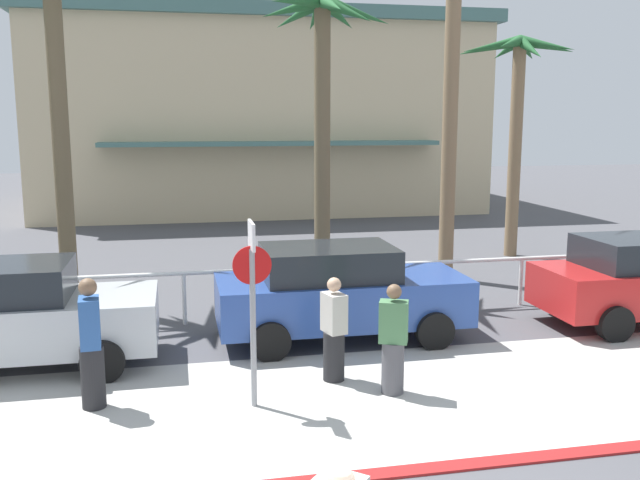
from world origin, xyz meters
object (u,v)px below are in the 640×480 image
(palm_tree_3, at_px, (53,37))
(palm_tree_6, at_px, (516,87))
(pedestrian_0, at_px, (334,334))
(pedestrian_2, at_px, (91,349))
(palm_tree_4, at_px, (322,68))
(car_silver_1, at_px, (8,315))
(pedestrian_1, at_px, (393,344))
(car_blue_2, at_px, (339,292))
(stop_sign_bike_lane, at_px, (252,287))

(palm_tree_3, relative_size, palm_tree_6, 1.15)
(pedestrian_0, height_order, pedestrian_2, pedestrian_2)
(palm_tree_4, bearing_deg, palm_tree_6, 26.05)
(palm_tree_6, xyz_separation_m, pedestrian_0, (-7.16, -8.56, -4.05))
(car_silver_1, xyz_separation_m, pedestrian_1, (5.56, -2.20, -0.13))
(pedestrian_2, bearing_deg, car_blue_2, 30.03)
(stop_sign_bike_lane, xyz_separation_m, car_blue_2, (1.82, 2.68, -0.81))
(palm_tree_4, xyz_separation_m, car_blue_2, (-0.45, -3.58, -4.12))
(pedestrian_1, bearing_deg, palm_tree_4, 87.37)
(palm_tree_6, height_order, pedestrian_0, palm_tree_6)
(palm_tree_3, relative_size, pedestrian_2, 3.90)
(palm_tree_4, bearing_deg, car_blue_2, -97.20)
(palm_tree_6, relative_size, pedestrian_0, 3.88)
(palm_tree_4, distance_m, car_blue_2, 5.48)
(stop_sign_bike_lane, distance_m, car_silver_1, 4.30)
(car_silver_1, height_order, pedestrian_0, car_silver_1)
(car_silver_1, distance_m, pedestrian_1, 5.98)
(palm_tree_4, distance_m, pedestrian_0, 7.06)
(stop_sign_bike_lane, bearing_deg, palm_tree_4, 70.06)
(palm_tree_6, relative_size, car_silver_1, 1.40)
(pedestrian_1, bearing_deg, palm_tree_6, 55.03)
(palm_tree_3, xyz_separation_m, palm_tree_6, (11.69, 2.98, -0.74))
(stop_sign_bike_lane, xyz_separation_m, pedestrian_1, (1.98, 0.05, -0.94))
(palm_tree_6, bearing_deg, pedestrian_1, -124.97)
(palm_tree_4, height_order, car_blue_2, palm_tree_4)
(car_silver_1, bearing_deg, pedestrian_1, -21.63)
(pedestrian_0, xyz_separation_m, pedestrian_2, (-3.41, -0.32, 0.12))
(pedestrian_1, bearing_deg, pedestrian_2, 175.21)
(palm_tree_6, xyz_separation_m, car_silver_1, (-12.01, -7.02, -3.91))
(palm_tree_3, bearing_deg, pedestrian_0, -50.92)
(stop_sign_bike_lane, distance_m, pedestrian_2, 2.32)
(palm_tree_3, height_order, car_silver_1, palm_tree_3)
(pedestrian_1, bearing_deg, stop_sign_bike_lane, -178.59)
(car_silver_1, bearing_deg, stop_sign_bike_lane, -32.24)
(pedestrian_1, relative_size, pedestrian_2, 0.89)
(pedestrian_0, bearing_deg, palm_tree_6, 50.10)
(pedestrian_2, bearing_deg, palm_tree_4, 53.08)
(palm_tree_4, xyz_separation_m, pedestrian_1, (-0.28, -6.21, -4.25))
(palm_tree_6, relative_size, pedestrian_2, 3.40)
(car_silver_1, bearing_deg, palm_tree_3, 85.54)
(stop_sign_bike_lane, height_order, pedestrian_2, stop_sign_bike_lane)
(car_blue_2, height_order, pedestrian_0, car_blue_2)
(palm_tree_3, xyz_separation_m, car_blue_2, (5.07, -3.61, -4.64))
(palm_tree_4, relative_size, pedestrian_0, 4.12)
(palm_tree_3, height_order, pedestrian_2, palm_tree_3)
(car_silver_1, xyz_separation_m, pedestrian_2, (1.44, -1.86, -0.02))
(car_blue_2, relative_size, pedestrian_0, 2.76)
(palm_tree_4, relative_size, palm_tree_6, 1.06)
(stop_sign_bike_lane, height_order, pedestrian_0, stop_sign_bike_lane)
(car_blue_2, bearing_deg, car_silver_1, -175.48)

